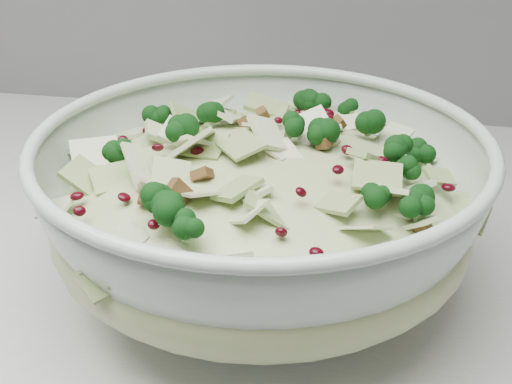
# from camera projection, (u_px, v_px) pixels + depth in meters

# --- Properties ---
(mixing_bowl) EXTENTS (0.32, 0.32, 0.13)m
(mixing_bowl) POSITION_uv_depth(u_px,v_px,m) (261.00, 213.00, 0.51)
(mixing_bowl) COLOR #B8CBBD
(mixing_bowl) RESTS_ON counter
(salad) EXTENTS (0.38, 0.38, 0.13)m
(salad) POSITION_uv_depth(u_px,v_px,m) (261.00, 188.00, 0.50)
(salad) COLOR #C6D18F
(salad) RESTS_ON mixing_bowl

